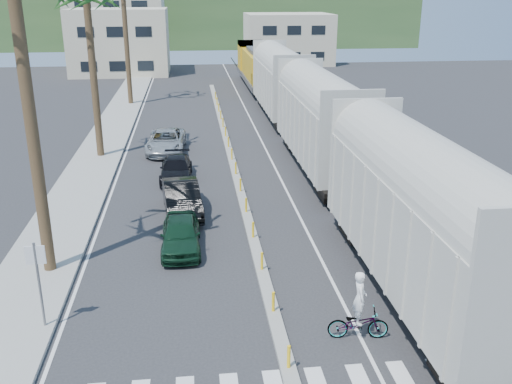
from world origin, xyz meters
TOP-DOWN VIEW (x-y plane):
  - ground at (0.00, 0.00)m, footprint 140.00×140.00m
  - sidewalk at (-8.50, 25.00)m, footprint 3.00×90.00m
  - rails at (5.00, 28.00)m, footprint 1.56×100.00m
  - median at (0.00, 19.96)m, footprint 0.45×60.00m
  - lane_markings at (-2.15, 25.00)m, footprint 9.42×90.00m
  - freight_train at (5.00, 23.35)m, footprint 3.00×60.94m
  - street_sign at (-7.30, 2.00)m, footprint 0.60×0.08m
  - buildings at (-6.41, 71.66)m, footprint 38.00×27.00m
  - hillside at (0.00, 100.00)m, footprint 80.00×20.00m
  - car_lead at (-3.06, 7.46)m, footprint 1.61×3.99m
  - car_second at (-3.04, 11.55)m, footprint 2.54×5.00m
  - car_third at (-3.39, 16.82)m, footprint 1.96×4.39m
  - car_rear at (-4.15, 22.83)m, footprint 2.96×5.46m
  - cyclist at (2.40, 0.41)m, footprint 1.08×2.02m

SIDE VIEW (x-z plane):
  - ground at x=0.00m, z-range 0.00..0.00m
  - lane_markings at x=-2.15m, z-range 0.00..0.01m
  - rails at x=5.00m, z-range 0.00..0.06m
  - sidewalk at x=-8.50m, z-range 0.00..0.15m
  - median at x=0.00m, z-range -0.34..0.51m
  - car_third at x=-3.39m, z-range 0.00..1.25m
  - car_lead at x=-3.06m, z-range 0.00..1.36m
  - cyclist at x=2.40m, z-range -0.41..1.85m
  - car_rear at x=-4.15m, z-range 0.00..1.45m
  - car_second at x=-3.04m, z-range 0.00..1.54m
  - street_sign at x=-7.30m, z-range 0.47..3.47m
  - freight_train at x=5.00m, z-range -0.02..5.83m
  - buildings at x=-6.41m, z-range -0.64..9.36m
  - hillside at x=0.00m, z-range 0.00..12.00m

